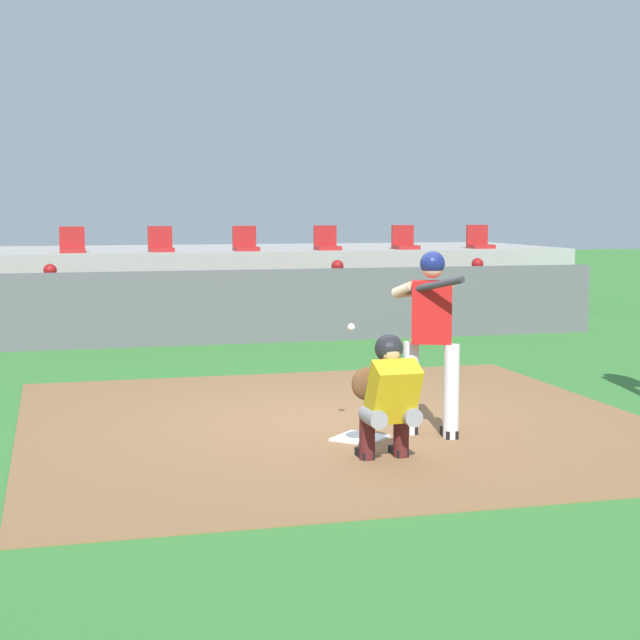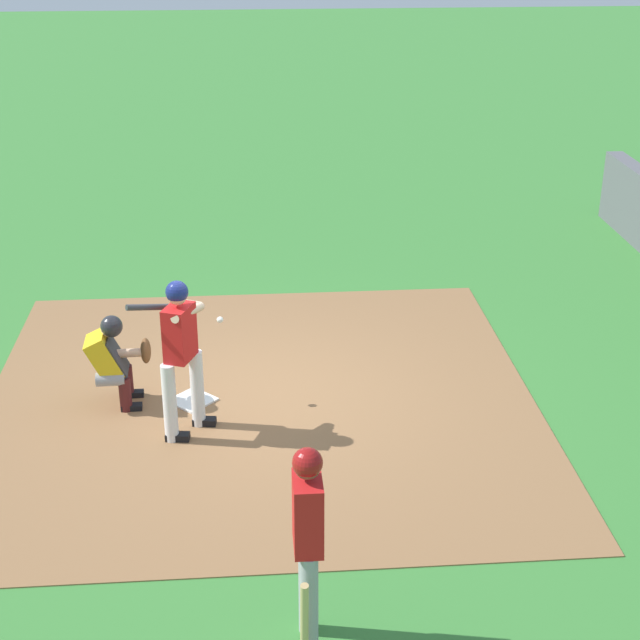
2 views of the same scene
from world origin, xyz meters
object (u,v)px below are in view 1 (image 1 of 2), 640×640
(dugout_player_3, at_px, (480,292))
(stadium_seat_4, at_px, (245,244))
(catcher_crouched, at_px, (387,393))
(batter_at_plate, at_px, (431,331))
(stadium_seat_2, at_px, (72,245))
(stadium_seat_5, at_px, (327,243))
(stadium_seat_7, at_px, (479,242))
(home_plate, at_px, (360,438))
(dugout_player_1, at_px, (51,302))
(dugout_player_2, at_px, (339,295))
(stadium_seat_3, at_px, (161,245))
(stadium_seat_6, at_px, (405,242))

(dugout_player_3, xyz_separation_m, stadium_seat_4, (-4.00, 2.03, 0.86))
(stadium_seat_4, bearing_deg, catcher_crouched, -94.29)
(batter_at_plate, distance_m, catcher_crouched, 1.15)
(batter_at_plate, height_order, stadium_seat_2, stadium_seat_2)
(catcher_crouched, distance_m, stadium_seat_2, 11.32)
(stadium_seat_5, bearing_deg, stadium_seat_7, 0.00)
(batter_at_plate, xyz_separation_m, catcher_crouched, (-0.71, -0.81, -0.43))
(stadium_seat_7, bearing_deg, home_plate, -119.19)
(dugout_player_1, xyz_separation_m, stadium_seat_7, (8.53, 2.03, 0.86))
(home_plate, distance_m, stadium_seat_7, 11.76)
(dugout_player_1, distance_m, stadium_seat_7, 8.81)
(dugout_player_1, xyz_separation_m, stadium_seat_4, (3.66, 2.03, 0.86))
(dugout_player_2, xyz_separation_m, stadium_seat_5, (0.32, 2.03, 0.86))
(dugout_player_3, bearing_deg, stadium_seat_3, 160.13)
(dugout_player_1, relative_size, dugout_player_2, 1.00)
(batter_at_plate, xyz_separation_m, dugout_player_2, (1.43, 8.18, -0.36))
(catcher_crouched, height_order, stadium_seat_6, stadium_seat_6)
(stadium_seat_2, relative_size, stadium_seat_3, 1.00)
(dugout_player_3, distance_m, stadium_seat_2, 7.58)
(stadium_seat_5, bearing_deg, stadium_seat_6, 0.00)
(dugout_player_2, relative_size, stadium_seat_5, 2.71)
(stadium_seat_3, bearing_deg, stadium_seat_7, 0.00)
(stadium_seat_3, distance_m, stadium_seat_7, 6.50)
(catcher_crouched, relative_size, stadium_seat_6, 3.29)
(dugout_player_1, distance_m, stadium_seat_2, 2.25)
(dugout_player_2, relative_size, stadium_seat_7, 2.71)
(stadium_seat_3, bearing_deg, dugout_player_1, -134.94)
(stadium_seat_4, bearing_deg, stadium_seat_7, 0.00)
(catcher_crouched, height_order, stadium_seat_7, stadium_seat_7)
(stadium_seat_3, relative_size, stadium_seat_6, 1.00)
(home_plate, distance_m, dugout_player_2, 8.44)
(dugout_player_2, height_order, stadium_seat_5, stadium_seat_5)
(stadium_seat_2, bearing_deg, stadium_seat_4, 0.00)
(dugout_player_1, relative_size, stadium_seat_6, 2.71)
(dugout_player_2, height_order, stadium_seat_3, stadium_seat_3)
(stadium_seat_6, bearing_deg, dugout_player_3, -69.67)
(home_plate, distance_m, batter_at_plate, 1.23)
(stadium_seat_4, distance_m, stadium_seat_5, 1.62)
(home_plate, distance_m, stadium_seat_4, 10.32)
(stadium_seat_5, xyz_separation_m, stadium_seat_6, (1.63, 0.00, 0.00))
(batter_at_plate, distance_m, stadium_seat_2, 10.70)
(stadium_seat_4, bearing_deg, stadium_seat_2, 180.00)
(stadium_seat_2, relative_size, stadium_seat_5, 1.00)
(stadium_seat_2, distance_m, stadium_seat_7, 8.12)
(stadium_seat_6, bearing_deg, dugout_player_2, -133.70)
(catcher_crouched, height_order, dugout_player_2, dugout_player_2)
(batter_at_plate, relative_size, catcher_crouched, 1.14)
(batter_at_plate, xyz_separation_m, stadium_seat_4, (0.12, 10.22, 0.50))
(home_plate, distance_m, stadium_seat_5, 10.58)
(dugout_player_1, bearing_deg, stadium_seat_5, 21.07)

